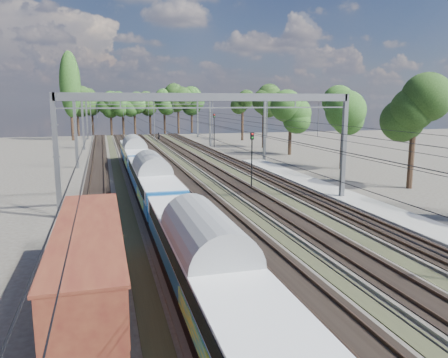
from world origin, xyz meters
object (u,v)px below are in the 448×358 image
object	(u,v)px
freight_boxcar	(89,260)
signal_far	(214,126)
emu_train	(152,176)
signal_near	(252,154)
worker	(159,136)

from	to	relation	value
freight_boxcar	signal_far	distance (m)	65.06
emu_train	freight_boxcar	bearing A→B (deg)	-104.46
emu_train	signal_near	size ratio (longest dim) A/B	10.58
emu_train	signal_far	distance (m)	47.09
freight_boxcar	signal_near	bearing A→B (deg)	55.72
emu_train	worker	world-z (taller)	emu_train
worker	signal_near	size ratio (longest dim) A/B	0.31
signal_far	freight_boxcar	bearing A→B (deg)	-116.31
worker	signal_far	size ratio (longest dim) A/B	0.28
emu_train	freight_boxcar	xyz separation A→B (m)	(-4.50, -17.46, -0.39)
emu_train	signal_near	distance (m)	10.43
signal_near	signal_far	xyz separation A→B (m)	(6.65, 40.63, 0.39)
worker	freight_boxcar	bearing A→B (deg)	148.19
signal_near	signal_far	size ratio (longest dim) A/B	0.90
emu_train	signal_far	world-z (taller)	signal_far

